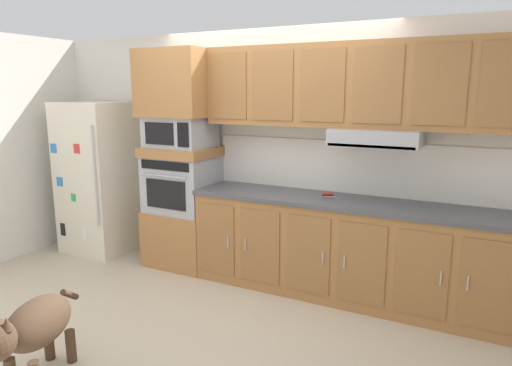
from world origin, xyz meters
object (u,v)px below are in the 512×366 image
at_px(refrigerator, 99,177).
at_px(built_in_oven, 182,184).
at_px(microwave, 181,132).
at_px(screwdriver, 328,194).
at_px(dog, 30,328).

distance_m(refrigerator, built_in_oven, 1.16).
distance_m(refrigerator, microwave, 1.30).
height_order(screwdriver, dog, screwdriver).
bearing_deg(microwave, dog, -79.45).
bearing_deg(dog, screwdriver, 136.21).
bearing_deg(microwave, screwdriver, 2.98).
height_order(refrigerator, built_in_oven, refrigerator).
bearing_deg(built_in_oven, refrigerator, -176.66).
height_order(built_in_oven, microwave, microwave).
relative_size(refrigerator, screwdriver, 10.71).
height_order(refrigerator, microwave, refrigerator).
height_order(microwave, screwdriver, microwave).
xyz_separation_m(screwdriver, dog, (-1.20, -2.30, -0.54)).
bearing_deg(refrigerator, screwdriver, 3.13).
bearing_deg(microwave, built_in_oven, 179.23).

